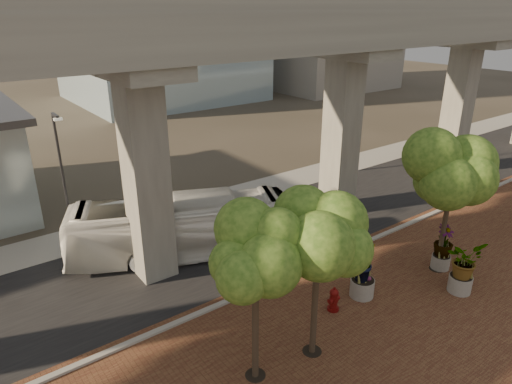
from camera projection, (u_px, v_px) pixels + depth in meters
ground at (281, 252)px, 23.19m from camera, size 160.00×160.00×0.00m
brick_plaza at (416, 336)px, 17.24m from camera, size 70.00×13.00×0.06m
asphalt_road at (258, 237)px, 24.67m from camera, size 90.00×8.00×0.04m
curb_strip at (308, 267)px, 21.68m from camera, size 70.00×0.25×0.16m
far_sidewalk at (206, 204)px, 28.76m from camera, size 90.00×3.00×0.06m
transit_viaduct at (258, 103)px, 21.93m from camera, size 72.00×5.60×12.40m
midrise_block at (327, 3)px, 66.41m from camera, size 18.00×16.00×24.00m
transit_bus at (182, 228)px, 22.27m from camera, size 11.04×6.80×3.05m
parked_car at (433, 150)px, 37.28m from camera, size 4.18×1.53×1.37m
fire_hydrant at (334, 299)px, 18.48m from camera, size 0.53×0.48×1.06m
planter_front at (464, 262)px, 19.34m from camera, size 2.18×2.18×2.39m
planter_right at (444, 243)px, 21.16m from camera, size 2.08×2.08×2.22m
planter_left at (364, 265)px, 19.02m from camera, size 2.28×2.28×2.50m
street_tree_far_west at (255, 256)px, 13.62m from camera, size 3.25×3.25×6.10m
street_tree_near_west at (319, 237)px, 14.67m from camera, size 3.51×3.51×6.26m
street_tree_near_east at (453, 176)px, 19.79m from camera, size 4.26×4.26×6.66m
streetlamp_west at (63, 175)px, 21.63m from camera, size 0.35×1.03×7.11m
streetlamp_east at (350, 102)px, 32.17m from camera, size 0.45×1.31×9.07m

